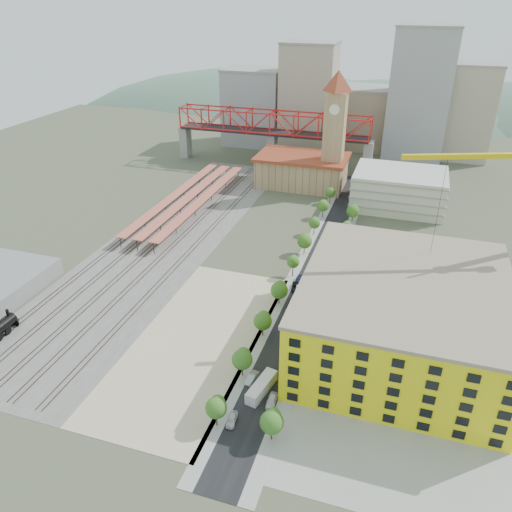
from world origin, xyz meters
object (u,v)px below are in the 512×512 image
(site_trailer_a, at_px, (261,387))
(clock_tower, at_px, (335,121))
(car_0, at_px, (232,420))
(site_trailer_c, at_px, (293,315))
(site_trailer_d, at_px, (301,298))
(construction_building, at_px, (402,315))
(site_trailer_b, at_px, (288,326))

(site_trailer_a, bearing_deg, clock_tower, 105.14)
(clock_tower, height_order, car_0, clock_tower)
(clock_tower, xyz_separation_m, site_trailer_c, (8.00, -96.29, -27.41))
(site_trailer_a, distance_m, site_trailer_d, 35.65)
(clock_tower, distance_m, site_trailer_c, 100.43)
(construction_building, relative_size, car_0, 11.69)
(clock_tower, xyz_separation_m, site_trailer_a, (8.00, -123.62, -27.37))
(site_trailer_b, distance_m, site_trailer_c, 5.11)
(construction_building, height_order, site_trailer_d, construction_building)
(site_trailer_c, relative_size, site_trailer_d, 0.99)
(clock_tower, bearing_deg, site_trailer_b, -85.49)
(site_trailer_a, bearing_deg, construction_building, 53.69)
(clock_tower, relative_size, site_trailer_b, 5.07)
(construction_building, height_order, site_trailer_b, construction_building)
(site_trailer_c, distance_m, car_0, 37.22)
(clock_tower, distance_m, site_trailer_b, 105.31)
(site_trailer_b, bearing_deg, clock_tower, 87.55)
(construction_building, xyz_separation_m, site_trailer_c, (-26.00, 3.71, -8.12))
(clock_tower, height_order, site_trailer_b, clock_tower)
(clock_tower, relative_size, site_trailer_c, 5.52)
(site_trailer_a, distance_m, site_trailer_c, 27.33)
(clock_tower, bearing_deg, site_trailer_a, -86.30)
(site_trailer_b, bearing_deg, site_trailer_c, 83.04)
(car_0, bearing_deg, site_trailer_d, 78.80)
(clock_tower, bearing_deg, car_0, -87.85)
(car_0, bearing_deg, site_trailer_a, 65.49)
(clock_tower, relative_size, site_trailer_d, 5.45)
(clock_tower, height_order, site_trailer_a, clock_tower)
(site_trailer_d, height_order, car_0, site_trailer_d)
(site_trailer_a, xyz_separation_m, site_trailer_d, (0.00, 35.65, -0.02))
(site_trailer_c, bearing_deg, construction_building, 0.35)
(site_trailer_b, relative_size, site_trailer_d, 1.07)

